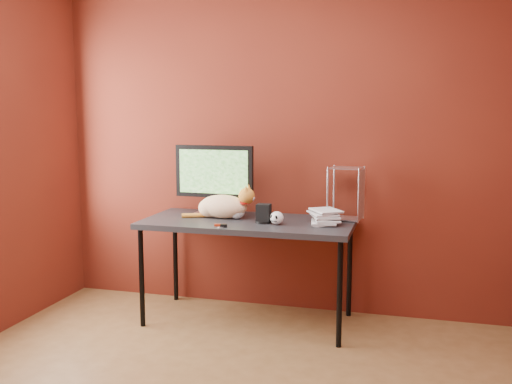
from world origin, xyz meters
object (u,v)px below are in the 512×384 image
(cat, at_px, (224,206))
(book_stack, at_px, (315,142))
(monitor, at_px, (214,176))
(desk, at_px, (248,227))
(speaker, at_px, (264,214))
(skull_mug, at_px, (277,218))

(cat, height_order, book_stack, book_stack)
(cat, xyz_separation_m, book_stack, (0.67, -0.04, 0.48))
(monitor, bearing_deg, desk, -22.52)
(speaker, bearing_deg, book_stack, 9.57)
(monitor, bearing_deg, book_stack, -8.40)
(skull_mug, height_order, speaker, speaker)
(monitor, xyz_separation_m, book_stack, (0.78, -0.14, 0.27))
(monitor, height_order, book_stack, book_stack)
(speaker, height_order, book_stack, book_stack)
(speaker, bearing_deg, desk, 154.61)
(monitor, relative_size, cat, 1.11)
(cat, distance_m, speaker, 0.34)
(skull_mug, xyz_separation_m, book_stack, (0.24, 0.10, 0.52))
(book_stack, bearing_deg, skull_mug, -157.51)
(speaker, bearing_deg, monitor, 155.20)
(monitor, relative_size, skull_mug, 6.01)
(skull_mug, relative_size, speaker, 0.76)
(desk, height_order, speaker, speaker)
(skull_mug, height_order, book_stack, book_stack)
(monitor, xyz_separation_m, skull_mug, (0.54, -0.24, -0.24))
(book_stack, bearing_deg, cat, 176.36)
(monitor, xyz_separation_m, cat, (0.11, -0.10, -0.20))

